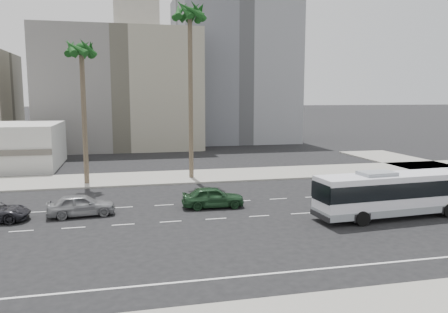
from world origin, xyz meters
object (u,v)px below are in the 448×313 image
object	(u,v)px
car_b	(81,205)
palm_near	(190,17)
city_bus	(394,193)
car_a	(213,197)
palm_mid	(81,52)

from	to	relation	value
car_b	palm_near	size ratio (longest dim) A/B	0.26
city_bus	car_b	size ratio (longest dim) A/B	2.50
car_a	car_b	bearing A→B (deg)	94.61
palm_mid	palm_near	bearing A→B (deg)	4.25
city_bus	car_b	distance (m)	21.11
car_a	palm_mid	world-z (taller)	palm_mid
car_a	city_bus	bearing A→B (deg)	-111.98
city_bus	palm_mid	bearing A→B (deg)	138.50
city_bus	car_a	xyz separation A→B (m)	(-11.30, 5.27, -0.89)
palm_near	car_b	bearing A→B (deg)	-128.50
city_bus	palm_mid	xyz separation A→B (m)	(-20.94, 16.08, 10.28)
city_bus	palm_near	distance (m)	24.42
city_bus	car_b	bearing A→B (deg)	162.25
palm_near	palm_mid	size ratio (longest dim) A/B	1.29
palm_mid	car_a	bearing A→B (deg)	-48.29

